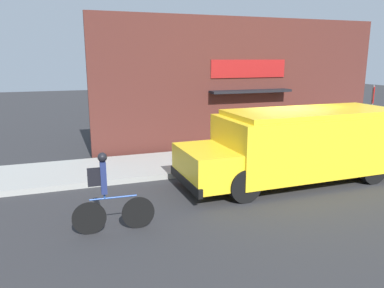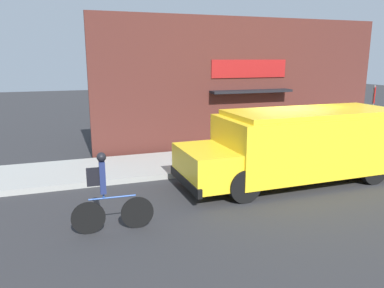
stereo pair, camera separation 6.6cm
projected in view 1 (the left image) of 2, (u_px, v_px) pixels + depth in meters
ground_plane at (282, 167)px, 12.78m from camera, size 70.00×70.00×0.00m
sidewalk at (263, 155)px, 14.00m from camera, size 28.00×2.70×0.17m
storefront at (244, 84)px, 15.00m from camera, size 12.14×0.73×5.19m
school_bus at (301, 143)px, 11.13m from camera, size 6.90×2.80×2.14m
cyclist at (108, 196)px, 7.82m from camera, size 1.74×0.21×1.75m
stop_sign_post at (372, 107)px, 14.17m from camera, size 0.45×0.45×2.46m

